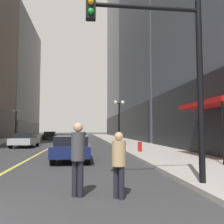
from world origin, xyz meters
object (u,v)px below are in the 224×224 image
at_px(traffic_light_near_right, 165,57).
at_px(street_lamp_right_mid, 119,113).
at_px(car_silver, 25,140).
at_px(fire_hydrant_right, 140,148).
at_px(car_black, 50,135).
at_px(car_yellow, 80,136).
at_px(pedestrian_with_orange_bag, 78,153).
at_px(street_lamp_left_far, 16,118).
at_px(car_navy, 72,147).
at_px(pedestrian_in_tan_trench, 119,160).

xyz_separation_m(traffic_light_near_right, street_lamp_right_mid, (1.05, 16.27, -0.49)).
bearing_deg(car_silver, street_lamp_right_mid, -5.41).
bearing_deg(fire_hydrant_right, car_black, 110.88).
relative_size(car_yellow, car_black, 1.03).
xyz_separation_m(car_yellow, traffic_light_near_right, (2.84, -27.03, 3.02)).
height_order(car_silver, pedestrian_with_orange_bag, pedestrian_with_orange_bag).
bearing_deg(fire_hydrant_right, street_lamp_left_far, 125.14).
distance_m(car_navy, traffic_light_near_right, 7.62).
bearing_deg(pedestrian_with_orange_bag, car_silver, 106.75).
height_order(car_black, pedestrian_in_tan_trench, pedestrian_in_tan_trench).
distance_m(car_yellow, fire_hydrant_right, 17.71).
bearing_deg(car_black, pedestrian_in_tan_trench, -79.80).
relative_size(car_navy, car_silver, 0.94).
bearing_deg(street_lamp_right_mid, fire_hydrant_right, -85.53).
bearing_deg(pedestrian_in_tan_trench, car_navy, 101.43).
height_order(car_silver, fire_hydrant_right, car_silver).
relative_size(pedestrian_in_tan_trench, traffic_light_near_right, 0.28).
bearing_deg(car_black, car_yellow, -55.96).
xyz_separation_m(car_black, street_lamp_right_mid, (8.85, -18.10, 2.54)).
distance_m(car_yellow, pedestrian_in_tan_trench, 27.85).
bearing_deg(car_silver, car_black, 90.12).
height_order(car_navy, street_lamp_right_mid, street_lamp_right_mid).
bearing_deg(car_black, car_navy, -80.12).
bearing_deg(traffic_light_near_right, street_lamp_left_far, 112.22).
height_order(car_yellow, car_black, same).
relative_size(car_yellow, traffic_light_near_right, 0.80).
relative_size(street_lamp_left_far, fire_hydrant_right, 5.54).
bearing_deg(pedestrian_with_orange_bag, traffic_light_near_right, 11.66).
distance_m(car_silver, pedestrian_with_orange_bag, 18.40).
xyz_separation_m(car_black, street_lamp_left_far, (-3.95, -5.60, 2.54)).
xyz_separation_m(street_lamp_left_far, street_lamp_right_mid, (12.80, -12.50, 0.00)).
bearing_deg(street_lamp_left_far, car_silver, -71.12).
relative_size(car_navy, street_lamp_right_mid, 0.91).
bearing_deg(street_lamp_left_far, car_yellow, -11.02).
bearing_deg(pedestrian_in_tan_trench, pedestrian_with_orange_bag, 164.50).
relative_size(car_navy, fire_hydrant_right, 5.05).
height_order(car_navy, traffic_light_near_right, traffic_light_near_right).
relative_size(car_black, traffic_light_near_right, 0.78).
bearing_deg(pedestrian_with_orange_bag, pedestrian_in_tan_trench, -15.50).
xyz_separation_m(pedestrian_with_orange_bag, traffic_light_near_right, (2.46, 0.51, 2.67)).
bearing_deg(car_silver, car_navy, -65.73).
relative_size(street_lamp_left_far, street_lamp_right_mid, 1.00).
xyz_separation_m(car_navy, car_silver, (-4.85, 10.75, 0.00)).
relative_size(car_black, pedestrian_in_tan_trench, 2.77).
xyz_separation_m(car_silver, car_black, (-0.04, 17.27, 0.00)).
xyz_separation_m(pedestrian_in_tan_trench, street_lamp_left_far, (-10.28, 29.55, 2.33)).
bearing_deg(pedestrian_with_orange_bag, car_navy, 93.78).
xyz_separation_m(car_silver, street_lamp_left_far, (-3.99, 11.67, 2.54)).
relative_size(traffic_light_near_right, street_lamp_left_far, 1.28).
xyz_separation_m(pedestrian_in_tan_trench, fire_hydrant_right, (3.02, 10.66, -0.52)).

